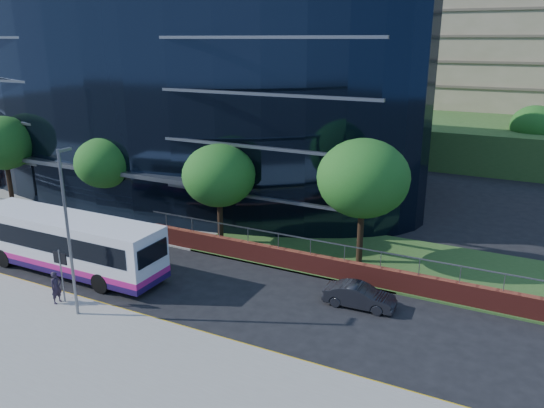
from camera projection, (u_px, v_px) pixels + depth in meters
The scene contains 19 objects.
ground at pixel (30, 275), 29.84m from camera, with size 200.00×200.00×0.00m, color black.
kerb at pixel (15, 280), 28.97m from camera, with size 80.00×0.25×0.16m, color gray.
yellow_line_outer at pixel (18, 280), 29.16m from camera, with size 80.00×0.08×0.01m, color gold.
yellow_line_inner at pixel (20, 279), 29.29m from camera, with size 80.00×0.08×0.01m, color gold.
far_forecourt at pixel (95, 207), 41.78m from camera, with size 50.00×8.00×0.10m, color gray.
grass_verge at pixel (506, 282), 28.80m from camera, with size 36.00×8.00×0.12m, color #2D511E.
glass_office at pixel (185, 94), 46.92m from camera, with size 44.00×23.10×16.00m.
retaining_wall at pixel (418, 285), 27.22m from camera, with size 34.00×0.40×2.11m.
guard_railings at pixel (33, 208), 39.02m from camera, with size 24.00×0.05×1.10m.
street_sign at pixel (61, 265), 25.91m from camera, with size 0.85×0.09×2.80m.
tree_far_a at pixel (4, 143), 41.67m from camera, with size 4.95×4.95×6.98m.
tree_far_b at pixel (105, 163), 37.97m from camera, with size 4.29×4.29×6.05m.
tree_far_c at pixel (219, 176), 33.12m from camera, with size 4.62×4.62×6.51m.
tree_far_d at pixel (363, 178), 29.88m from camera, with size 5.28×5.28×7.44m.
tree_dist_e at pixel (535, 126), 52.13m from camera, with size 4.62×4.62×6.51m.
streetlight_east at pixel (68, 229), 24.07m from camera, with size 0.15×0.77×8.00m.
city_bus at pixel (69, 243), 29.75m from camera, with size 12.12×2.88×3.27m.
parked_car at pixel (359, 296), 26.15m from camera, with size 1.23×3.53×1.16m, color black.
pedestrian at pixel (56, 287), 26.16m from camera, with size 0.60×0.40×1.65m, color #261E2D.
Camera 1 is at (24.53, -18.14, 12.73)m, focal length 35.00 mm.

